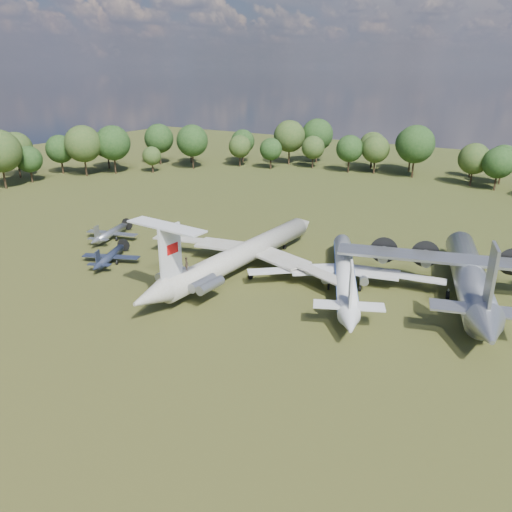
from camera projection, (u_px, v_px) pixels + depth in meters
The scene contains 7 objects.
ground at pixel (238, 269), 80.51m from camera, with size 300.00×300.00×0.00m, color #243B13.
il62_airliner at pixel (243, 258), 78.67m from camera, with size 36.42×47.35×4.64m, color silver, non-canonical shape.
tu104_jet at pixel (345, 276), 72.89m from camera, with size 28.50×38.00×3.80m, color silver, non-canonical shape.
an12_transport at pixel (469, 280), 69.47m from camera, with size 36.67×40.98×5.39m, color #ABADB3, non-canonical shape.
small_prop_west at pixel (110, 258), 82.24m from camera, with size 9.60×13.10×1.92m, color black, non-canonical shape.
small_prop_northwest at pixel (111, 235), 93.61m from camera, with size 10.11×13.78×2.02m, color #A1A3A8, non-canonical shape.
person_on_il62 at pixel (186, 264), 67.52m from camera, with size 0.69×0.45×1.88m, color brown.
Camera 1 is at (42.25, -61.47, 30.52)m, focal length 35.00 mm.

